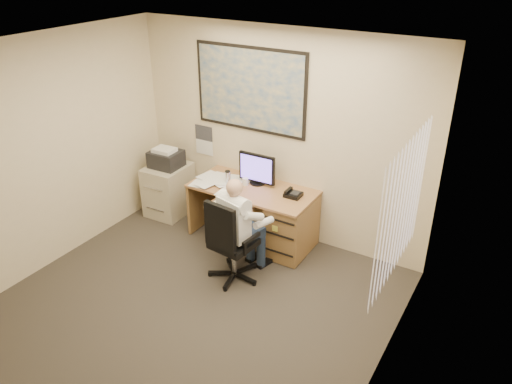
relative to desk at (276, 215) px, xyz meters
The scene contains 8 objects.
room_shell 2.11m from the desk, 95.32° to the right, with size 4.00×4.50×2.70m.
desk is the anchor object (origin of this frame).
world_map 1.60m from the desk, 150.00° to the left, with size 1.56×0.03×1.06m, color #1E4C93.
wall_calendar 1.51m from the desk, 165.61° to the left, with size 0.28×0.01×0.42m, color white.
window_blinds 2.37m from the desk, 31.48° to the right, with size 0.06×1.40×1.30m, color beige, non-canonical shape.
filing_cabinet 1.74m from the desk, behind, with size 0.54×0.64×1.00m.
office_chair 0.91m from the desk, 94.89° to the right, with size 0.69×0.69×1.04m.
person 0.84m from the desk, 95.75° to the right, with size 0.51×0.72×1.25m, color white, non-canonical shape.
Camera 1 is at (2.77, -2.96, 3.55)m, focal length 35.00 mm.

